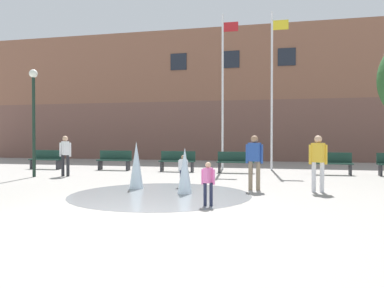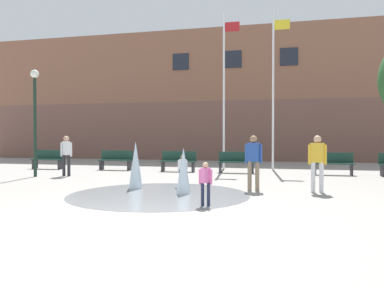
% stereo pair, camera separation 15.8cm
% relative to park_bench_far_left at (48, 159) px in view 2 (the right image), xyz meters
% --- Properties ---
extents(ground_plane, '(100.00, 100.00, 0.00)m').
position_rel_park_bench_far_left_xyz_m(ground_plane, '(8.00, -9.68, -0.48)').
color(ground_plane, gray).
extents(library_building, '(36.00, 6.05, 8.74)m').
position_rel_park_bench_far_left_xyz_m(library_building, '(8.00, 11.15, 3.89)').
color(library_building, brown).
rests_on(library_building, ground).
extents(splash_fountain, '(4.85, 4.85, 1.41)m').
position_rel_park_bench_far_left_xyz_m(splash_fountain, '(7.58, -6.05, 0.00)').
color(splash_fountain, gray).
rests_on(splash_fountain, ground).
extents(park_bench_far_left, '(1.60, 0.44, 0.91)m').
position_rel_park_bench_far_left_xyz_m(park_bench_far_left, '(0.00, 0.00, 0.00)').
color(park_bench_far_left, '#28282D').
rests_on(park_bench_far_left, ground).
extents(park_bench_left_of_flagpoles, '(1.60, 0.44, 0.91)m').
position_rel_park_bench_far_left_xyz_m(park_bench_left_of_flagpoles, '(3.45, 0.20, 0.00)').
color(park_bench_left_of_flagpoles, '#28282D').
rests_on(park_bench_left_of_flagpoles, ground).
extents(park_bench_under_left_flagpole, '(1.60, 0.44, 0.91)m').
position_rel_park_bench_far_left_xyz_m(park_bench_under_left_flagpole, '(6.52, 0.12, 0.00)').
color(park_bench_under_left_flagpole, '#28282D').
rests_on(park_bench_under_left_flagpole, ground).
extents(park_bench_center, '(1.60, 0.44, 0.91)m').
position_rel_park_bench_far_left_xyz_m(park_bench_center, '(9.15, 0.05, 0.00)').
color(park_bench_center, '#28282D').
rests_on(park_bench_center, ground).
extents(park_bench_near_trashcan, '(1.60, 0.44, 0.91)m').
position_rel_park_bench_far_left_xyz_m(park_bench_near_trashcan, '(13.08, 0.10, 0.00)').
color(park_bench_near_trashcan, '#28282D').
rests_on(park_bench_near_trashcan, ground).
extents(child_in_fountain, '(0.31, 0.24, 0.99)m').
position_rel_park_bench_far_left_xyz_m(child_in_fountain, '(9.34, -7.90, 0.10)').
color(child_in_fountain, '#1E233D').
rests_on(child_in_fountain, ground).
extents(adult_near_bench, '(0.50, 0.30, 1.59)m').
position_rel_park_bench_far_left_xyz_m(adult_near_bench, '(10.22, -5.15, 0.45)').
color(adult_near_bench, '#89755B').
rests_on(adult_near_bench, ground).
extents(teen_by_trashcan, '(0.50, 0.33, 1.59)m').
position_rel_park_bench_far_left_xyz_m(teen_by_trashcan, '(11.98, -5.16, 0.45)').
color(teen_by_trashcan, silver).
rests_on(teen_by_trashcan, ground).
extents(child_running, '(0.31, 0.14, 0.99)m').
position_rel_park_bench_far_left_xyz_m(child_running, '(8.03, -4.90, 0.10)').
color(child_running, '#1E233D').
rests_on(child_running, ground).
extents(adult_watching, '(0.50, 0.37, 1.59)m').
position_rel_park_bench_far_left_xyz_m(adult_watching, '(2.76, -2.87, 0.45)').
color(adult_watching, '#28282D').
rests_on(adult_watching, ground).
extents(flagpole_left, '(0.80, 0.10, 7.47)m').
position_rel_park_bench_far_left_xyz_m(flagpole_left, '(8.35, 1.91, 3.50)').
color(flagpole_left, silver).
rests_on(flagpole_left, ground).
extents(flagpole_right, '(0.80, 0.10, 7.41)m').
position_rel_park_bench_far_left_xyz_m(flagpole_right, '(10.68, 1.91, 3.47)').
color(flagpole_right, silver).
rests_on(flagpole_right, ground).
extents(lamp_post_left_lane, '(0.32, 0.32, 4.15)m').
position_rel_park_bench_far_left_xyz_m(lamp_post_left_lane, '(1.69, -3.33, 2.21)').
color(lamp_post_left_lane, '#192D23').
rests_on(lamp_post_left_lane, ground).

